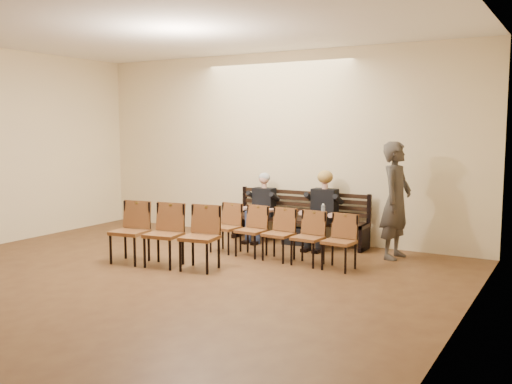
# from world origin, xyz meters

# --- Properties ---
(ground) EXTENTS (10.00, 10.00, 0.00)m
(ground) POSITION_xyz_m (0.00, 0.00, 0.00)
(ground) COLOR brown
(ground) RESTS_ON ground
(room_walls) EXTENTS (8.02, 10.01, 3.51)m
(room_walls) POSITION_xyz_m (0.00, 0.79, 2.54)
(room_walls) COLOR beige
(room_walls) RESTS_ON ground
(bench) EXTENTS (2.60, 0.90, 0.45)m
(bench) POSITION_xyz_m (0.62, 4.65, 0.23)
(bench) COLOR black
(bench) RESTS_ON ground
(seated_man) EXTENTS (0.50, 0.69, 1.19)m
(seated_man) POSITION_xyz_m (-0.07, 4.53, 0.60)
(seated_man) COLOR black
(seated_man) RESTS_ON ground
(seated_woman) EXTENTS (0.55, 0.76, 1.27)m
(seated_woman) POSITION_xyz_m (1.15, 4.53, 0.63)
(seated_woman) COLOR black
(seated_woman) RESTS_ON ground
(laptop) EXTENTS (0.34, 0.30, 0.22)m
(laptop) POSITION_xyz_m (-0.11, 4.41, 0.56)
(laptop) COLOR #BBBBBF
(laptop) RESTS_ON bench
(water_bottle) EXTENTS (0.07, 0.07, 0.23)m
(water_bottle) POSITION_xyz_m (1.25, 4.32, 0.56)
(water_bottle) COLOR silver
(water_bottle) RESTS_ON bench
(bag) EXTENTS (0.43, 0.32, 0.30)m
(bag) POSITION_xyz_m (0.62, 4.53, 0.15)
(bag) COLOR black
(bag) RESTS_ON ground
(passerby) EXTENTS (0.59, 0.83, 2.16)m
(passerby) POSITION_xyz_m (2.50, 4.36, 1.08)
(passerby) COLOR #39342E
(passerby) RESTS_ON ground
(chair_row_front) EXTENTS (1.78, 0.77, 0.96)m
(chair_row_front) POSITION_xyz_m (-0.40, 2.07, 0.48)
(chair_row_front) COLOR brown
(chair_row_front) RESTS_ON ground
(chair_row_back) EXTENTS (2.57, 0.64, 0.83)m
(chair_row_back) POSITION_xyz_m (0.94, 3.29, 0.41)
(chair_row_back) COLOR brown
(chair_row_back) RESTS_ON ground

